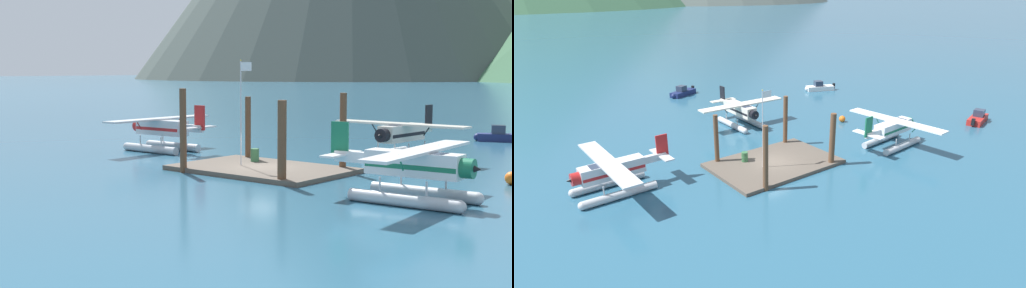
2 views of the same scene
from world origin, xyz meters
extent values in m
plane|color=#285670|center=(0.00, 0.00, 0.00)|extent=(1200.00, 1200.00, 0.00)
cube|color=brown|center=(0.00, 0.00, 0.15)|extent=(10.97, 7.30, 0.30)
cylinder|color=brown|center=(-3.60, -3.57, 2.68)|extent=(0.43, 0.43, 5.37)
cylinder|color=brown|center=(4.06, -3.16, 2.42)|extent=(0.52, 0.52, 4.83)
cylinder|color=brown|center=(-3.97, 3.23, 2.32)|extent=(0.42, 0.42, 4.64)
cylinder|color=brown|center=(4.01, 3.31, 2.54)|extent=(0.44, 0.44, 5.08)
cylinder|color=silver|center=(-1.50, -0.36, 3.70)|extent=(0.08, 0.08, 6.80)
cube|color=white|center=(-1.05, -0.36, 6.75)|extent=(0.90, 0.03, 0.56)
sphere|color=gold|center=(-1.50, -0.36, 7.15)|extent=(0.10, 0.10, 0.10)
cylinder|color=#33663D|center=(-2.02, 1.68, 0.74)|extent=(0.58, 0.58, 0.88)
torus|color=#33663D|center=(-2.02, 1.68, 0.74)|extent=(0.62, 0.62, 0.04)
sphere|color=orange|center=(14.26, 5.11, 0.38)|extent=(0.76, 0.76, 0.76)
cylinder|color=#B7BABF|center=(5.21, 11.28, 0.32)|extent=(0.78, 5.61, 0.64)
sphere|color=#B7BABF|center=(5.15, 8.48, 0.32)|extent=(0.64, 0.64, 0.64)
cylinder|color=#B7BABF|center=(2.72, 11.34, 0.32)|extent=(0.78, 5.61, 0.64)
sphere|color=#B7BABF|center=(2.65, 8.54, 0.32)|extent=(0.64, 0.64, 0.64)
cylinder|color=#B7BABF|center=(5.18, 10.08, 0.99)|extent=(0.10, 0.10, 0.70)
cylinder|color=#B7BABF|center=(5.24, 12.48, 0.99)|extent=(0.10, 0.10, 0.70)
cylinder|color=#B7BABF|center=(2.69, 10.14, 0.99)|extent=(0.10, 0.10, 0.70)
cylinder|color=#B7BABF|center=(2.74, 12.54, 0.99)|extent=(0.10, 0.10, 0.70)
cube|color=silver|center=(3.96, 11.31, 1.94)|extent=(1.36, 4.83, 1.20)
cube|color=black|center=(3.96, 11.31, 1.84)|extent=(1.38, 4.73, 0.24)
cube|color=#283347|center=(3.94, 10.23, 2.27)|extent=(1.08, 1.13, 0.56)
cube|color=silver|center=(3.96, 11.01, 2.61)|extent=(10.43, 1.66, 0.14)
cylinder|color=black|center=(6.16, 10.96, 2.27)|extent=(0.62, 0.10, 0.84)
cylinder|color=black|center=(1.76, 11.07, 2.27)|extent=(0.62, 0.10, 0.84)
cylinder|color=black|center=(3.90, 8.61, 1.94)|extent=(0.97, 0.62, 0.96)
cone|color=black|center=(3.89, 8.16, 1.94)|extent=(0.37, 0.36, 0.36)
cube|color=silver|center=(4.04, 14.56, 2.04)|extent=(0.49, 2.21, 0.56)
cube|color=black|center=(4.07, 15.46, 2.89)|extent=(0.14, 1.00, 1.90)
cube|color=silver|center=(4.06, 15.36, 2.14)|extent=(3.22, 0.88, 0.10)
cylinder|color=#B7BABF|center=(-13.08, 2.03, 0.32)|extent=(5.61, 0.78, 0.64)
sphere|color=#B7BABF|center=(-15.88, 1.96, 0.32)|extent=(0.64, 0.64, 0.64)
cylinder|color=#B7BABF|center=(-13.14, 4.53, 0.32)|extent=(5.61, 0.78, 0.64)
sphere|color=#B7BABF|center=(-15.94, 4.46, 0.32)|extent=(0.64, 0.64, 0.64)
cylinder|color=#B7BABF|center=(-14.28, 2.00, 0.99)|extent=(0.10, 0.10, 0.70)
cylinder|color=#B7BABF|center=(-11.88, 2.06, 0.99)|extent=(0.10, 0.10, 0.70)
cylinder|color=#B7BABF|center=(-14.34, 4.50, 0.99)|extent=(0.10, 0.10, 0.70)
cylinder|color=#B7BABF|center=(-11.94, 4.56, 0.99)|extent=(0.10, 0.10, 0.70)
cube|color=silver|center=(-13.11, 3.28, 1.94)|extent=(4.83, 1.36, 1.20)
cube|color=#B21E1E|center=(-13.11, 3.28, 1.84)|extent=(4.73, 1.38, 0.24)
cube|color=#283347|center=(-14.19, 3.25, 2.27)|extent=(1.13, 1.08, 0.56)
cube|color=silver|center=(-13.41, 3.27, 2.61)|extent=(1.66, 10.43, 0.14)
cylinder|color=#B21E1E|center=(-13.36, 1.08, 2.27)|extent=(0.10, 0.62, 0.84)
cylinder|color=#B21E1E|center=(-13.47, 5.47, 2.27)|extent=(0.10, 0.62, 0.84)
cylinder|color=#B21E1E|center=(-15.81, 3.21, 1.94)|extent=(0.62, 0.97, 0.96)
cone|color=black|center=(-16.26, 3.20, 1.94)|extent=(0.36, 0.37, 0.36)
cube|color=silver|center=(-9.86, 3.37, 2.04)|extent=(2.21, 0.50, 0.56)
cube|color=#B21E1E|center=(-8.96, 3.39, 2.89)|extent=(1.00, 0.15, 1.90)
cube|color=silver|center=(-9.06, 3.39, 2.14)|extent=(0.88, 3.22, 0.10)
cylinder|color=#B7BABF|center=(12.34, -2.13, 0.32)|extent=(5.63, 1.01, 0.64)
sphere|color=#B7BABF|center=(15.13, -1.94, 0.32)|extent=(0.64, 0.64, 0.64)
cylinder|color=#B7BABF|center=(12.51, -4.62, 0.32)|extent=(5.63, 1.01, 0.64)
sphere|color=#B7BABF|center=(15.30, -4.44, 0.32)|extent=(0.64, 0.64, 0.64)
cylinder|color=#B7BABF|center=(13.54, -2.05, 0.99)|extent=(0.10, 0.10, 0.70)
cylinder|color=#B7BABF|center=(11.14, -2.21, 0.99)|extent=(0.10, 0.10, 0.70)
cylinder|color=#B7BABF|center=(13.70, -4.54, 0.99)|extent=(0.10, 0.10, 0.70)
cylinder|color=#B7BABF|center=(11.31, -4.70, 0.99)|extent=(0.10, 0.10, 0.70)
cube|color=white|center=(12.42, -3.38, 1.94)|extent=(4.87, 1.56, 1.20)
cube|color=#196B47|center=(12.42, -3.38, 1.84)|extent=(4.78, 1.57, 0.24)
cube|color=#283347|center=(13.50, -3.30, 2.27)|extent=(1.17, 1.12, 0.56)
cube|color=white|center=(12.72, -3.36, 2.61)|extent=(2.09, 10.47, 0.14)
cylinder|color=#196B47|center=(12.58, -1.16, 2.27)|extent=(0.12, 0.63, 0.84)
cylinder|color=#196B47|center=(12.87, -5.55, 2.27)|extent=(0.12, 0.63, 0.84)
cylinder|color=#196B47|center=(15.12, -3.20, 1.94)|extent=(0.66, 1.00, 0.96)
cone|color=black|center=(15.57, -3.17, 1.94)|extent=(0.37, 0.38, 0.36)
cube|color=white|center=(9.18, -3.59, 2.04)|extent=(2.22, 0.59, 0.56)
cube|color=#196B47|center=(8.28, -3.65, 2.89)|extent=(1.01, 0.19, 1.90)
cube|color=white|center=(8.38, -3.64, 2.14)|extent=(1.01, 3.25, 0.10)
cube|color=#B2231E|center=(26.93, -4.73, 0.35)|extent=(4.44, 2.53, 0.70)
sphere|color=#B2231E|center=(28.95, -4.19, 0.35)|extent=(0.70, 0.70, 0.70)
cube|color=#283347|center=(27.22, -4.65, 1.10)|extent=(1.44, 1.37, 0.80)
cube|color=black|center=(24.72, -5.32, 0.60)|extent=(0.40, 0.43, 0.80)
cube|color=silver|center=(23.43, 18.46, 0.35)|extent=(4.45, 3.04, 0.70)
sphere|color=silver|center=(21.50, 19.29, 0.35)|extent=(0.70, 0.70, 0.70)
cube|color=#283347|center=(23.15, 18.58, 1.10)|extent=(1.54, 1.49, 0.80)
cube|color=black|center=(25.52, 17.55, 0.60)|extent=(0.44, 0.46, 0.80)
cube|color=navy|center=(5.03, 28.45, 0.35)|extent=(4.45, 3.06, 0.70)
sphere|color=navy|center=(3.11, 27.61, 0.35)|extent=(0.70, 0.70, 0.70)
cube|color=#283347|center=(4.76, 28.33, 1.10)|extent=(1.54, 1.49, 0.80)
cube|color=black|center=(7.12, 29.37, 0.60)|extent=(0.44, 0.46, 0.80)
camera|label=1|loc=(27.97, -34.08, 6.56)|focal=48.31mm
camera|label=2|loc=(-20.95, -26.88, 14.95)|focal=28.90mm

